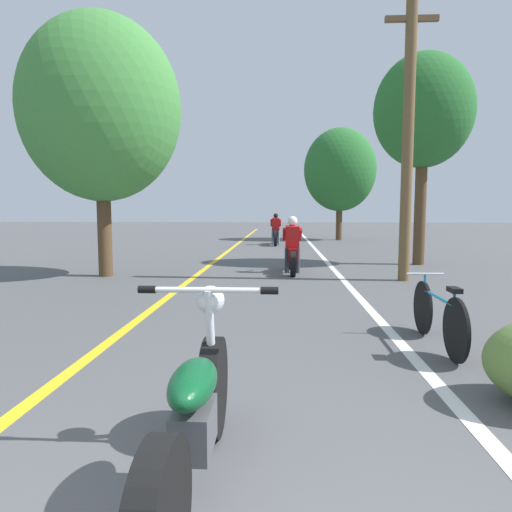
{
  "coord_description": "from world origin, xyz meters",
  "views": [
    {
      "loc": [
        0.29,
        -1.12,
        1.52
      ],
      "look_at": [
        -0.05,
        5.16,
        0.9
      ],
      "focal_mm": 32.0,
      "sensor_mm": 36.0,
      "label": 1
    }
  ],
  "objects_px": {
    "roadside_tree_left": "(101,109)",
    "motorcycle_foreground": "(195,417)",
    "roadside_tree_right_far": "(340,170)",
    "motorcycle_rider_lead": "(292,251)",
    "utility_pole": "(408,135)",
    "motorcycle_rider_far": "(276,233)",
    "roadside_tree_right_near": "(424,112)",
    "bicycle_parked": "(438,315)"
  },
  "relations": [
    {
      "from": "roadside_tree_left",
      "to": "motorcycle_foreground",
      "type": "bearing_deg",
      "value": -65.76
    },
    {
      "from": "roadside_tree_right_far",
      "to": "motorcycle_rider_lead",
      "type": "bearing_deg",
      "value": -102.07
    },
    {
      "from": "utility_pole",
      "to": "motorcycle_rider_far",
      "type": "bearing_deg",
      "value": 105.67
    },
    {
      "from": "roadside_tree_left",
      "to": "motorcycle_rider_far",
      "type": "distance_m",
      "value": 11.29
    },
    {
      "from": "utility_pole",
      "to": "motorcycle_foreground",
      "type": "height_order",
      "value": "utility_pole"
    },
    {
      "from": "utility_pole",
      "to": "roadside_tree_right_near",
      "type": "distance_m",
      "value": 3.5
    },
    {
      "from": "motorcycle_foreground",
      "to": "bicycle_parked",
      "type": "xyz_separation_m",
      "value": [
        2.21,
        2.8,
        -0.07
      ]
    },
    {
      "from": "motorcycle_foreground",
      "to": "motorcycle_rider_lead",
      "type": "relative_size",
      "value": 1.05
    },
    {
      "from": "motorcycle_rider_lead",
      "to": "motorcycle_rider_far",
      "type": "relative_size",
      "value": 0.91
    },
    {
      "from": "roadside_tree_right_near",
      "to": "roadside_tree_left",
      "type": "relative_size",
      "value": 0.99
    },
    {
      "from": "motorcycle_foreground",
      "to": "bicycle_parked",
      "type": "bearing_deg",
      "value": 51.64
    },
    {
      "from": "utility_pole",
      "to": "motorcycle_foreground",
      "type": "xyz_separation_m",
      "value": [
        -3.15,
        -7.75,
        -2.71
      ]
    },
    {
      "from": "utility_pole",
      "to": "motorcycle_rider_far",
      "type": "distance_m",
      "value": 11.12
    },
    {
      "from": "roadside_tree_right_near",
      "to": "roadside_tree_right_far",
      "type": "height_order",
      "value": "roadside_tree_right_near"
    },
    {
      "from": "motorcycle_rider_far",
      "to": "utility_pole",
      "type": "bearing_deg",
      "value": -74.33
    },
    {
      "from": "utility_pole",
      "to": "motorcycle_rider_lead",
      "type": "height_order",
      "value": "utility_pole"
    },
    {
      "from": "utility_pole",
      "to": "roadside_tree_right_far",
      "type": "bearing_deg",
      "value": 88.55
    },
    {
      "from": "utility_pole",
      "to": "motorcycle_rider_far",
      "type": "relative_size",
      "value": 2.84
    },
    {
      "from": "motorcycle_rider_lead",
      "to": "motorcycle_rider_far",
      "type": "bearing_deg",
      "value": 93.16
    },
    {
      "from": "bicycle_parked",
      "to": "motorcycle_foreground",
      "type": "bearing_deg",
      "value": -128.36
    },
    {
      "from": "roadside_tree_right_near",
      "to": "motorcycle_rider_far",
      "type": "height_order",
      "value": "roadside_tree_right_near"
    },
    {
      "from": "roadside_tree_left",
      "to": "roadside_tree_right_far",
      "type": "bearing_deg",
      "value": 62.55
    },
    {
      "from": "roadside_tree_right_near",
      "to": "motorcycle_foreground",
      "type": "distance_m",
      "value": 12.3
    },
    {
      "from": "bicycle_parked",
      "to": "utility_pole",
      "type": "bearing_deg",
      "value": 79.31
    },
    {
      "from": "utility_pole",
      "to": "roadside_tree_right_near",
      "type": "height_order",
      "value": "utility_pole"
    },
    {
      "from": "roadside_tree_right_near",
      "to": "bicycle_parked",
      "type": "bearing_deg",
      "value": -105.07
    },
    {
      "from": "roadside_tree_right_far",
      "to": "bicycle_parked",
      "type": "distance_m",
      "value": 19.36
    },
    {
      "from": "roadside_tree_right_near",
      "to": "motorcycle_foreground",
      "type": "relative_size",
      "value": 2.84
    },
    {
      "from": "roadside_tree_right_near",
      "to": "motorcycle_rider_lead",
      "type": "bearing_deg",
      "value": -151.93
    },
    {
      "from": "roadside_tree_left",
      "to": "motorcycle_foreground",
      "type": "xyz_separation_m",
      "value": [
        3.64,
        -8.08,
        -3.38
      ]
    },
    {
      "from": "roadside_tree_right_far",
      "to": "motorcycle_foreground",
      "type": "bearing_deg",
      "value": -99.12
    },
    {
      "from": "motorcycle_foreground",
      "to": "motorcycle_rider_far",
      "type": "xyz_separation_m",
      "value": [
        0.23,
        18.16,
        0.1
      ]
    },
    {
      "from": "roadside_tree_right_far",
      "to": "bicycle_parked",
      "type": "relative_size",
      "value": 3.33
    },
    {
      "from": "roadside_tree_right_near",
      "to": "roadside_tree_right_far",
      "type": "distance_m",
      "value": 11.05
    },
    {
      "from": "motorcycle_rider_far",
      "to": "motorcycle_rider_lead",
      "type": "bearing_deg",
      "value": -86.84
    },
    {
      "from": "roadside_tree_left",
      "to": "motorcycle_rider_lead",
      "type": "xyz_separation_m",
      "value": [
        4.38,
        0.82,
        -3.28
      ]
    },
    {
      "from": "utility_pole",
      "to": "roadside_tree_left",
      "type": "xyz_separation_m",
      "value": [
        -6.79,
        0.33,
        0.67
      ]
    },
    {
      "from": "roadside_tree_right_near",
      "to": "motorcycle_rider_far",
      "type": "xyz_separation_m",
      "value": [
        -4.15,
        7.32,
        -3.71
      ]
    },
    {
      "from": "roadside_tree_right_far",
      "to": "motorcycle_rider_far",
      "type": "distance_m",
      "value": 5.82
    },
    {
      "from": "motorcycle_rider_far",
      "to": "roadside_tree_right_far",
      "type": "bearing_deg",
      "value": 48.25
    },
    {
      "from": "utility_pole",
      "to": "roadside_tree_right_far",
      "type": "relative_size",
      "value": 1.05
    },
    {
      "from": "motorcycle_rider_far",
      "to": "roadside_tree_right_near",
      "type": "bearing_deg",
      "value": -60.46
    }
  ]
}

